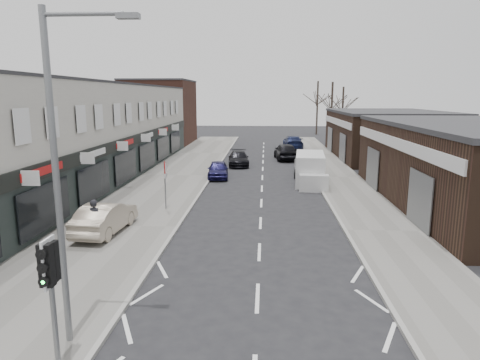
# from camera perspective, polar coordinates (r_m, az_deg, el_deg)

# --- Properties ---
(ground) EXTENTS (160.00, 160.00, 0.00)m
(ground) POSITION_cam_1_polar(r_m,az_deg,el_deg) (12.06, 2.15, -19.66)
(ground) COLOR black
(ground) RESTS_ON ground
(pavement_left) EXTENTS (5.50, 64.00, 0.12)m
(pavement_left) POSITION_cam_1_polar(r_m,az_deg,el_deg) (33.66, -8.57, 0.55)
(pavement_left) COLOR slate
(pavement_left) RESTS_ON ground
(pavement_right) EXTENTS (3.50, 64.00, 0.12)m
(pavement_right) POSITION_cam_1_polar(r_m,az_deg,el_deg) (33.40, 12.91, 0.31)
(pavement_right) COLOR slate
(pavement_right) RESTS_ON ground
(shop_terrace_left) EXTENTS (8.00, 41.00, 7.10)m
(shop_terrace_left) POSITION_cam_1_polar(r_m,az_deg,el_deg) (32.95, -21.29, 5.82)
(shop_terrace_left) COLOR #B9B2A8
(shop_terrace_left) RESTS_ON ground
(brick_block_far) EXTENTS (8.00, 10.00, 8.00)m
(brick_block_far) POSITION_cam_1_polar(r_m,az_deg,el_deg) (57.07, -10.62, 8.78)
(brick_block_far) COLOR #4D2A21
(brick_block_far) RESTS_ON ground
(right_unit_far) EXTENTS (10.00, 16.00, 4.50)m
(right_unit_far) POSITION_cam_1_polar(r_m,az_deg,el_deg) (46.21, 18.92, 5.68)
(right_unit_far) COLOR #342217
(right_unit_far) RESTS_ON ground
(tree_far_a) EXTENTS (3.60, 3.60, 8.00)m
(tree_far_a) POSITION_cam_1_polar(r_m,az_deg,el_deg) (59.34, 11.95, 4.93)
(tree_far_a) COLOR #382D26
(tree_far_a) RESTS_ON ground
(tree_far_b) EXTENTS (3.60, 3.60, 7.50)m
(tree_far_b) POSITION_cam_1_polar(r_m,az_deg,el_deg) (65.64, 13.35, 5.45)
(tree_far_b) COLOR #382D26
(tree_far_b) RESTS_ON ground
(tree_far_c) EXTENTS (3.60, 3.60, 8.50)m
(tree_far_c) POSITION_cam_1_polar(r_m,az_deg,el_deg) (71.12, 10.14, 5.99)
(tree_far_c) COLOR #382D26
(tree_far_c) RESTS_ON ground
(traffic_light) EXTENTS (0.28, 0.60, 3.10)m
(traffic_light) POSITION_cam_1_polar(r_m,az_deg,el_deg) (10.24, -24.02, -11.43)
(traffic_light) COLOR slate
(traffic_light) RESTS_ON pavement_left
(street_lamp) EXTENTS (2.23, 0.22, 8.00)m
(street_lamp) POSITION_cam_1_polar(r_m,az_deg,el_deg) (10.77, -22.61, 1.97)
(street_lamp) COLOR slate
(street_lamp) RESTS_ON pavement_left
(warning_sign) EXTENTS (0.12, 0.80, 2.70)m
(warning_sign) POSITION_cam_1_polar(r_m,az_deg,el_deg) (23.33, -9.91, 1.17)
(warning_sign) COLOR slate
(warning_sign) RESTS_ON pavement_left
(white_van) EXTENTS (2.34, 5.67, 2.15)m
(white_van) POSITION_cam_1_polar(r_m,az_deg,el_deg) (30.83, 9.32, 1.37)
(white_van) COLOR silver
(white_van) RESTS_ON ground
(sedan_on_pavement) EXTENTS (1.76, 4.30, 1.39)m
(sedan_on_pavement) POSITION_cam_1_polar(r_m,az_deg,el_deg) (20.20, -17.53, -4.78)
(sedan_on_pavement) COLOR tan
(sedan_on_pavement) RESTS_ON pavement_left
(pedestrian) EXTENTS (0.76, 0.64, 1.78)m
(pedestrian) POSITION_cam_1_polar(r_m,az_deg,el_deg) (19.24, -18.75, -5.05)
(pedestrian) COLOR black
(pedestrian) RESTS_ON pavement_left
(parked_car_left_a) EXTENTS (1.83, 3.89, 1.28)m
(parked_car_left_a) POSITION_cam_1_polar(r_m,az_deg,el_deg) (32.72, -2.96, 1.40)
(parked_car_left_a) COLOR #181646
(parked_car_left_a) RESTS_ON ground
(parked_car_left_b) EXTENTS (2.16, 4.54, 1.28)m
(parked_car_left_b) POSITION_cam_1_polar(r_m,az_deg,el_deg) (38.50, -0.21, 2.88)
(parked_car_left_b) COLOR black
(parked_car_left_b) RESTS_ON ground
(parked_car_right_a) EXTENTS (1.58, 4.35, 1.42)m
(parked_car_right_a) POSITION_cam_1_polar(r_m,az_deg,el_deg) (35.19, 8.75, 2.08)
(parked_car_right_a) COLOR silver
(parked_car_right_a) RESTS_ON ground
(parked_car_right_b) EXTENTS (2.33, 4.96, 1.64)m
(parked_car_right_b) POSITION_cam_1_polar(r_m,az_deg,el_deg) (42.40, 6.09, 3.83)
(parked_car_right_b) COLOR black
(parked_car_right_b) RESTS_ON ground
(parked_car_right_c) EXTENTS (2.24, 5.33, 1.54)m
(parked_car_right_c) POSITION_cam_1_polar(r_m,az_deg,el_deg) (51.46, 7.08, 5.03)
(parked_car_right_c) COLOR #131A3B
(parked_car_right_c) RESTS_ON ground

